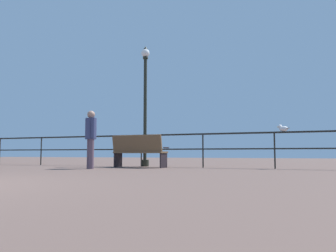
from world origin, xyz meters
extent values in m
cube|color=black|center=(0.00, 7.45, 1.03)|extent=(21.07, 0.05, 0.05)
cube|color=black|center=(0.00, 7.45, 0.56)|extent=(21.07, 0.04, 0.04)
cylinder|color=black|center=(-6.32, 7.45, 0.51)|extent=(0.04, 0.04, 1.03)
cylinder|color=black|center=(-4.21, 7.45, 0.51)|extent=(0.04, 0.04, 1.03)
cylinder|color=black|center=(-2.11, 7.45, 0.51)|extent=(0.04, 0.04, 1.03)
cylinder|color=black|center=(0.00, 7.45, 0.51)|extent=(0.04, 0.04, 1.03)
cylinder|color=black|center=(2.11, 7.45, 0.51)|extent=(0.04, 0.04, 1.03)
cylinder|color=black|center=(4.21, 7.45, 0.51)|extent=(0.04, 0.04, 1.03)
cube|color=brown|center=(0.27, 6.81, 0.46)|extent=(1.74, 0.58, 0.05)
cube|color=brown|center=(0.26, 6.60, 0.73)|extent=(1.71, 0.26, 0.53)
cube|color=black|center=(1.08, 6.75, 0.23)|extent=(0.07, 0.42, 0.46)
cube|color=black|center=(1.10, 6.94, 0.60)|extent=(0.06, 0.33, 0.04)
cube|color=black|center=(-0.54, 6.86, 0.23)|extent=(0.07, 0.42, 0.46)
cube|color=black|center=(-0.53, 7.05, 0.60)|extent=(0.06, 0.33, 0.04)
cylinder|color=black|center=(0.04, 7.63, 0.11)|extent=(0.27, 0.27, 0.22)
cylinder|color=black|center=(0.04, 7.63, 1.94)|extent=(0.11, 0.11, 3.45)
cylinder|color=black|center=(0.04, 7.63, 3.70)|extent=(0.18, 0.18, 0.06)
sphere|color=white|center=(0.04, 7.63, 3.87)|extent=(0.28, 0.28, 0.28)
cone|color=black|center=(0.04, 7.63, 4.06)|extent=(0.13, 0.13, 0.10)
cylinder|color=#554252|center=(-0.68, 5.52, 0.42)|extent=(0.15, 0.15, 0.83)
cylinder|color=#554252|center=(-0.56, 5.42, 0.42)|extent=(0.15, 0.15, 0.83)
cylinder|color=navy|center=(-0.62, 5.47, 1.13)|extent=(0.32, 0.32, 0.60)
cylinder|color=navy|center=(-0.79, 5.60, 1.15)|extent=(0.11, 0.11, 0.57)
cylinder|color=navy|center=(-0.46, 5.34, 1.15)|extent=(0.11, 0.11, 0.57)
sphere|color=#A67A66|center=(-0.62, 5.47, 1.54)|extent=(0.22, 0.22, 0.22)
ellipsoid|color=white|center=(4.47, 7.45, 1.13)|extent=(0.31, 0.28, 0.15)
ellipsoid|color=gray|center=(4.47, 7.45, 1.15)|extent=(0.27, 0.23, 0.05)
sphere|color=white|center=(4.37, 7.51, 1.19)|extent=(0.12, 0.12, 0.12)
cone|color=gold|center=(4.31, 7.56, 1.19)|extent=(0.07, 0.07, 0.05)
cube|color=gray|center=(4.59, 7.37, 1.13)|extent=(0.11, 0.11, 0.02)
camera|label=1|loc=(4.94, -2.51, 0.43)|focal=35.78mm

